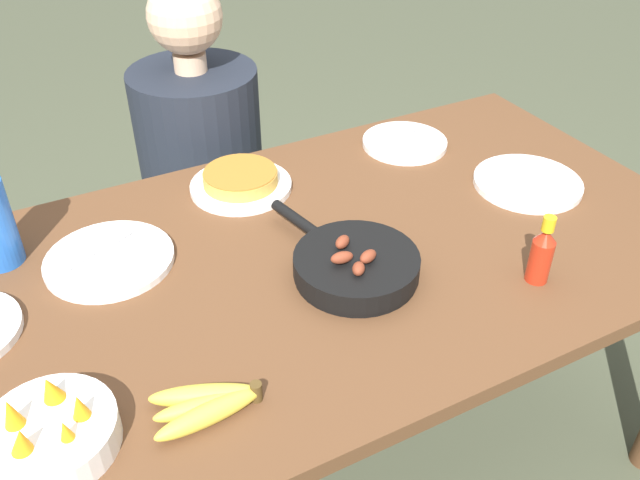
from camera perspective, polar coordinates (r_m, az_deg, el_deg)
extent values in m
plane|color=#474C38|center=(1.96, 0.00, -18.32)|extent=(14.00, 14.00, 0.00)
cube|color=brown|center=(1.44, 0.00, -1.52)|extent=(1.71, 0.93, 0.03)
cylinder|color=brown|center=(2.31, 12.86, 2.38)|extent=(0.07, 0.07, 0.70)
ellipsoid|color=gold|center=(1.13, -9.64, -12.76)|extent=(0.18, 0.10, 0.04)
ellipsoid|color=gold|center=(1.12, -9.39, -13.53)|extent=(0.18, 0.06, 0.03)
ellipsoid|color=gold|center=(1.11, -9.29, -14.22)|extent=(0.19, 0.05, 0.04)
cylinder|color=#4C3819|center=(1.13, -5.39, -12.59)|extent=(0.02, 0.02, 0.04)
cylinder|color=black|center=(1.36, 3.05, -2.93)|extent=(0.25, 0.25, 0.01)
cylinder|color=black|center=(1.35, 3.08, -2.08)|extent=(0.25, 0.25, 0.04)
cylinder|color=black|center=(1.47, -2.06, 1.80)|extent=(0.05, 0.15, 0.02)
ellipsoid|color=brown|center=(1.30, 1.85, -1.49)|extent=(0.05, 0.03, 0.02)
ellipsoid|color=brown|center=(1.35, 1.90, -0.17)|extent=(0.05, 0.05, 0.03)
ellipsoid|color=brown|center=(1.28, 3.16, -2.46)|extent=(0.04, 0.05, 0.03)
ellipsoid|color=brown|center=(1.31, 4.07, -1.39)|extent=(0.05, 0.04, 0.03)
cylinder|color=white|center=(1.65, -6.67, 4.53)|extent=(0.24, 0.24, 0.02)
cylinder|color=gold|center=(1.63, -6.72, 5.22)|extent=(0.18, 0.18, 0.03)
cylinder|color=#9F6624|center=(1.63, -6.76, 5.73)|extent=(0.18, 0.18, 0.00)
cylinder|color=white|center=(1.72, 17.09, 4.62)|extent=(0.26, 0.26, 0.02)
cylinder|color=#B2B2B7|center=(1.74, 16.38, 5.45)|extent=(0.10, 0.09, 0.01)
cube|color=#B2B2B7|center=(1.74, 19.27, 4.94)|extent=(0.05, 0.05, 0.00)
cylinder|color=white|center=(1.84, 7.14, 8.13)|extent=(0.23, 0.23, 0.02)
cylinder|color=#B2B2B7|center=(1.83, 6.17, 8.42)|extent=(0.13, 0.05, 0.01)
cube|color=#B2B2B7|center=(1.89, 7.92, 9.28)|extent=(0.05, 0.04, 0.00)
cylinder|color=white|center=(1.46, -17.31, -1.59)|extent=(0.26, 0.26, 0.02)
cylinder|color=#B2B2B7|center=(1.47, -18.89, -1.32)|extent=(0.12, 0.07, 0.01)
cube|color=#B2B2B7|center=(1.51, -16.34, 0.39)|extent=(0.05, 0.04, 0.00)
cylinder|color=white|center=(1.14, -21.69, -15.00)|extent=(0.20, 0.20, 0.05)
cone|color=orange|center=(1.10, -19.58, -13.14)|extent=(0.04, 0.04, 0.05)
cone|color=orange|center=(1.14, -21.73, -11.65)|extent=(0.05, 0.05, 0.05)
cone|color=orange|center=(1.12, -24.54, -13.21)|extent=(0.05, 0.05, 0.06)
cone|color=orange|center=(1.08, -23.84, -15.27)|extent=(0.05, 0.05, 0.06)
cone|color=orange|center=(1.08, -20.62, -14.86)|extent=(0.03, 0.03, 0.04)
cylinder|color=#B72814|center=(1.40, 18.03, -1.68)|extent=(0.05, 0.05, 0.09)
cone|color=#B72814|center=(1.37, 18.49, 0.32)|extent=(0.05, 0.05, 0.03)
cylinder|color=gold|center=(1.35, 18.72, 1.30)|extent=(0.02, 0.02, 0.03)
cube|color=black|center=(2.27, -8.90, -2.22)|extent=(0.40, 0.40, 0.41)
cylinder|color=#1E232D|center=(2.03, -10.05, 7.61)|extent=(0.36, 0.36, 0.48)
cylinder|color=#DBB28E|center=(1.92, -10.88, 14.51)|extent=(0.09, 0.09, 0.05)
sphere|color=#DBB28E|center=(1.88, -11.32, 18.01)|extent=(0.20, 0.20, 0.20)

